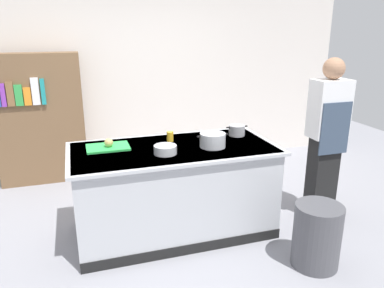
{
  "coord_description": "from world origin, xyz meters",
  "views": [
    {
      "loc": [
        -0.86,
        -3.3,
        2.01
      ],
      "look_at": [
        0.25,
        0.2,
        0.85
      ],
      "focal_mm": 34.86,
      "sensor_mm": 36.0,
      "label": 1
    }
  ],
  "objects_px": {
    "sauce_pan": "(237,130)",
    "stock_pot": "(213,140)",
    "trash_bin": "(317,236)",
    "person_chef": "(327,136)",
    "bookshelf": "(40,120)",
    "mixing_bowl": "(165,150)",
    "juice_cup": "(170,136)",
    "onion": "(109,143)"
  },
  "relations": [
    {
      "from": "stock_pot",
      "to": "bookshelf",
      "type": "bearing_deg",
      "value": 131.63
    },
    {
      "from": "sauce_pan",
      "to": "mixing_bowl",
      "type": "bearing_deg",
      "value": -157.85
    },
    {
      "from": "trash_bin",
      "to": "stock_pot",
      "type": "bearing_deg",
      "value": 128.39
    },
    {
      "from": "onion",
      "to": "stock_pot",
      "type": "distance_m",
      "value": 0.99
    },
    {
      "from": "onion",
      "to": "bookshelf",
      "type": "distance_m",
      "value": 1.81
    },
    {
      "from": "onion",
      "to": "person_chef",
      "type": "height_order",
      "value": "person_chef"
    },
    {
      "from": "stock_pot",
      "to": "mixing_bowl",
      "type": "distance_m",
      "value": 0.49
    },
    {
      "from": "onion",
      "to": "sauce_pan",
      "type": "relative_size",
      "value": 0.35
    },
    {
      "from": "mixing_bowl",
      "to": "person_chef",
      "type": "bearing_deg",
      "value": 0.57
    },
    {
      "from": "stock_pot",
      "to": "person_chef",
      "type": "xyz_separation_m",
      "value": [
        1.26,
        -0.04,
        -0.05
      ]
    },
    {
      "from": "onion",
      "to": "trash_bin",
      "type": "bearing_deg",
      "value": -33.62
    },
    {
      "from": "juice_cup",
      "to": "sauce_pan",
      "type": "bearing_deg",
      "value": -0.88
    },
    {
      "from": "mixing_bowl",
      "to": "bookshelf",
      "type": "bearing_deg",
      "value": 121.55
    },
    {
      "from": "stock_pot",
      "to": "trash_bin",
      "type": "relative_size",
      "value": 0.55
    },
    {
      "from": "juice_cup",
      "to": "bookshelf",
      "type": "bearing_deg",
      "value": 130.08
    },
    {
      "from": "juice_cup",
      "to": "person_chef",
      "type": "distance_m",
      "value": 1.65
    },
    {
      "from": "mixing_bowl",
      "to": "juice_cup",
      "type": "xyz_separation_m",
      "value": [
        0.14,
        0.36,
        0.01
      ]
    },
    {
      "from": "juice_cup",
      "to": "person_chef",
      "type": "height_order",
      "value": "person_chef"
    },
    {
      "from": "stock_pot",
      "to": "trash_bin",
      "type": "height_order",
      "value": "stock_pot"
    },
    {
      "from": "trash_bin",
      "to": "bookshelf",
      "type": "relative_size",
      "value": 0.34
    },
    {
      "from": "stock_pot",
      "to": "person_chef",
      "type": "distance_m",
      "value": 1.27
    },
    {
      "from": "sauce_pan",
      "to": "person_chef",
      "type": "relative_size",
      "value": 0.14
    },
    {
      "from": "onion",
      "to": "bookshelf",
      "type": "relative_size",
      "value": 0.05
    },
    {
      "from": "onion",
      "to": "trash_bin",
      "type": "xyz_separation_m",
      "value": [
        1.62,
        -1.08,
        -0.68
      ]
    },
    {
      "from": "sauce_pan",
      "to": "stock_pot",
      "type": "bearing_deg",
      "value": -142.81
    },
    {
      "from": "bookshelf",
      "to": "mixing_bowl",
      "type": "bearing_deg",
      "value": -58.45
    },
    {
      "from": "person_chef",
      "to": "bookshelf",
      "type": "bearing_deg",
      "value": 41.91
    },
    {
      "from": "trash_bin",
      "to": "bookshelf",
      "type": "xyz_separation_m",
      "value": [
        -2.34,
        2.73,
        0.57
      ]
    },
    {
      "from": "stock_pot",
      "to": "bookshelf",
      "type": "relative_size",
      "value": 0.18
    },
    {
      "from": "onion",
      "to": "juice_cup",
      "type": "relative_size",
      "value": 0.83
    },
    {
      "from": "mixing_bowl",
      "to": "juice_cup",
      "type": "distance_m",
      "value": 0.39
    },
    {
      "from": "sauce_pan",
      "to": "trash_bin",
      "type": "height_order",
      "value": "sauce_pan"
    },
    {
      "from": "person_chef",
      "to": "bookshelf",
      "type": "height_order",
      "value": "person_chef"
    },
    {
      "from": "trash_bin",
      "to": "person_chef",
      "type": "distance_m",
      "value": 1.18
    },
    {
      "from": "onion",
      "to": "bookshelf",
      "type": "bearing_deg",
      "value": 113.74
    },
    {
      "from": "mixing_bowl",
      "to": "trash_bin",
      "type": "height_order",
      "value": "mixing_bowl"
    },
    {
      "from": "mixing_bowl",
      "to": "juice_cup",
      "type": "height_order",
      "value": "juice_cup"
    },
    {
      "from": "mixing_bowl",
      "to": "juice_cup",
      "type": "bearing_deg",
      "value": 69.17
    },
    {
      "from": "sauce_pan",
      "to": "juice_cup",
      "type": "xyz_separation_m",
      "value": [
        -0.73,
        0.01,
        -0.01
      ]
    },
    {
      "from": "stock_pot",
      "to": "sauce_pan",
      "type": "xyz_separation_m",
      "value": [
        0.38,
        0.29,
        -0.01
      ]
    },
    {
      "from": "trash_bin",
      "to": "sauce_pan",
      "type": "bearing_deg",
      "value": 103.77
    },
    {
      "from": "onion",
      "to": "stock_pot",
      "type": "bearing_deg",
      "value": -14.26
    }
  ]
}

